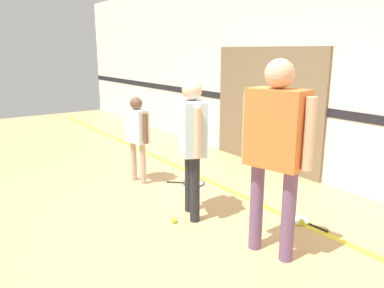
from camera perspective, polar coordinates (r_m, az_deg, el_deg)
The scene contains 12 objects.
ground_plane at distance 4.46m, azimuth -2.73°, elevation -10.48°, with size 16.00×16.00×0.00m, color tan.
wall_back at distance 5.66m, azimuth 17.75°, elevation 10.83°, with size 16.00×0.07×3.20m.
wall_panel at distance 6.19m, azimuth 11.17°, elevation 5.48°, with size 2.27×0.05×1.91m.
floor_stripe at distance 5.03m, azimuth 7.11°, elevation -7.61°, with size 14.40×0.10×0.01m.
person_instructor at distance 4.09m, azimuth 0.00°, elevation 1.44°, with size 0.55×0.39×1.55m.
person_student_left at distance 5.30m, azimuth -8.36°, elevation 2.06°, with size 0.46×0.24×1.23m.
person_student_right at distance 3.33m, azimuth 12.67°, elevation 0.79°, with size 0.66×0.39×1.79m.
racket_spare_on_floor at distance 4.44m, azimuth 16.11°, elevation -11.08°, with size 0.53×0.31×0.03m.
racket_second_spare at distance 5.38m, azimuth 0.08°, elevation -5.95°, with size 0.49×0.53×0.03m.
tennis_ball_near_instructor at distance 4.22m, azimuth -2.74°, elevation -11.49°, with size 0.07×0.07×0.07m, color #CCE038.
tennis_ball_by_spare_racket at distance 4.35m, azimuth 16.39°, elevation -11.28°, with size 0.07×0.07×0.07m, color #CCE038.
tennis_ball_stray_left at distance 4.95m, azimuth 9.60°, elevation -7.72°, with size 0.07×0.07×0.07m, color #CCE038.
Camera 1 is at (3.43, -2.17, 1.86)m, focal length 35.00 mm.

